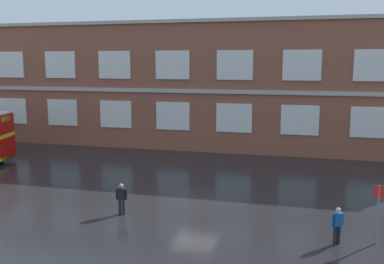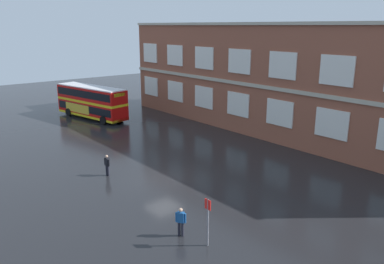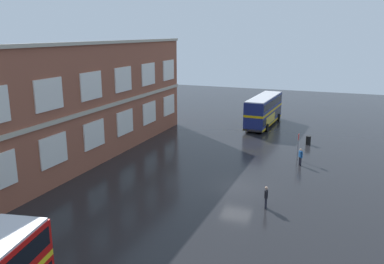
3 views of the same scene
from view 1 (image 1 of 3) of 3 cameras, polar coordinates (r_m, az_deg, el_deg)
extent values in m
plane|color=black|center=(27.84, 1.40, -7.79)|extent=(120.00, 120.00, 0.00)
cube|color=brown|center=(42.93, 2.68, 5.96)|extent=(44.90, 8.00, 11.48)
cube|color=#B2A893|center=(38.97, 1.43, 5.31)|extent=(44.90, 0.16, 0.36)
cube|color=#B2A893|center=(39.07, 1.47, 14.30)|extent=(44.90, 0.28, 0.30)
cube|color=silver|center=(47.66, -22.26, 2.55)|extent=(3.14, 0.12, 2.53)
cube|color=silver|center=(44.53, -16.46, 2.44)|extent=(3.14, 0.12, 2.53)
cube|color=silver|center=(41.92, -9.86, 2.29)|extent=(3.14, 0.12, 2.53)
cube|color=silver|center=(39.93, -2.51, 2.08)|extent=(3.14, 0.12, 2.53)
cube|color=silver|center=(38.67, 5.47, 1.82)|extent=(3.14, 0.12, 2.53)
cube|color=silver|center=(38.19, 13.82, 1.51)|extent=(3.14, 0.12, 2.53)
cube|color=silver|center=(38.54, 22.19, 1.16)|extent=(3.14, 0.12, 2.53)
cube|color=silver|center=(47.41, -22.60, 8.07)|extent=(3.14, 0.12, 2.53)
cube|color=silver|center=(44.26, -16.73, 8.36)|extent=(3.14, 0.12, 2.53)
cube|color=silver|center=(41.64, -10.04, 8.58)|extent=(3.14, 0.12, 2.53)
cube|color=silver|center=(39.64, -2.55, 8.69)|extent=(3.14, 0.12, 2.53)
cube|color=silver|center=(38.36, 5.58, 8.64)|extent=(3.14, 0.12, 2.53)
cube|color=silver|center=(37.88, 14.08, 8.41)|extent=(3.14, 0.12, 2.53)
cube|color=silver|center=(38.23, 22.60, 7.99)|extent=(3.14, 0.12, 2.53)
cube|color=yellow|center=(38.03, -23.00, 1.60)|extent=(0.38, 1.64, 0.40)
cylinder|color=black|center=(21.26, 18.51, -12.51)|extent=(0.22, 0.22, 0.85)
cylinder|color=black|center=(21.15, 18.07, -12.61)|extent=(0.22, 0.22, 0.85)
cube|color=#194C8C|center=(20.95, 18.39, -10.72)|extent=(0.47, 0.42, 0.60)
cylinder|color=#194C8C|center=(21.12, 18.95, -10.68)|extent=(0.15, 0.15, 0.57)
cylinder|color=#194C8C|center=(20.81, 17.80, -10.91)|extent=(0.15, 0.15, 0.57)
sphere|color=tan|center=(20.81, 18.45, -9.57)|extent=(0.22, 0.22, 0.22)
cylinder|color=black|center=(24.13, -9.33, -9.54)|extent=(0.18, 0.18, 0.85)
cylinder|color=black|center=(24.08, -8.86, -9.57)|extent=(0.18, 0.18, 0.85)
cube|color=black|center=(23.88, -9.14, -7.91)|extent=(0.43, 0.30, 0.60)
cylinder|color=black|center=(23.96, -9.74, -7.94)|extent=(0.13, 0.13, 0.57)
cylinder|color=black|center=(23.83, -8.53, -8.01)|extent=(0.13, 0.13, 0.57)
sphere|color=tan|center=(23.76, -9.17, -6.89)|extent=(0.22, 0.22, 0.22)
cylinder|color=slate|center=(21.54, 22.95, -9.87)|extent=(0.10, 0.10, 2.70)
cube|color=red|center=(21.21, 23.14, -7.15)|extent=(0.44, 0.04, 0.56)
camera|label=2|loc=(19.09, 82.12, 11.51)|focal=36.50mm
camera|label=3|loc=(40.16, -53.03, 11.97)|focal=37.45mm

